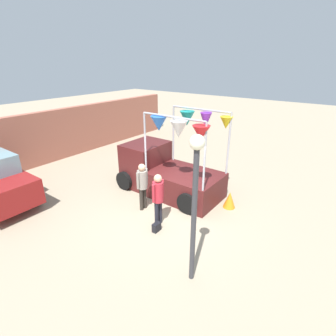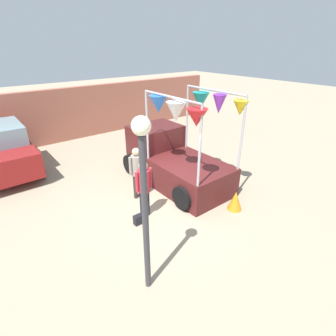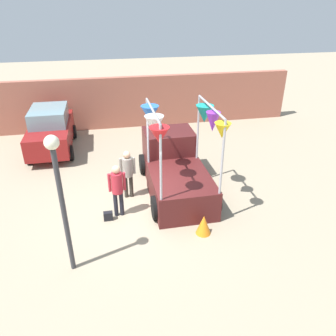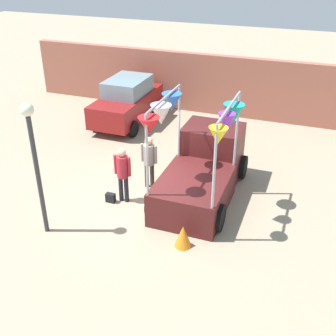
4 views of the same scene
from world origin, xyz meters
name	(u,v)px [view 2 (image 2 of 4)]	position (x,y,z in m)	size (l,w,h in m)	color
ground_plane	(162,203)	(0.00, 0.00, 0.00)	(60.00, 60.00, 0.00)	gray
vendor_truck	(172,156)	(1.28, 1.09, 0.92)	(2.43, 4.09, 3.28)	#4C1919
parked_car	(4,149)	(-3.33, 5.48, 0.94)	(1.88, 4.00, 1.88)	maroon
person_customer	(144,184)	(-0.77, -0.21, 1.06)	(0.53, 0.34, 1.74)	black
person_vendor	(137,168)	(-0.37, 0.81, 1.04)	(0.53, 0.34, 1.72)	#2D2823
handbag	(139,219)	(-1.12, -0.41, 0.14)	(0.28, 0.16, 0.28)	black
street_lamp	(144,186)	(-2.07, -2.28, 2.38)	(0.32, 0.32, 3.61)	#333338
brick_boundary_wall	(69,114)	(0.00, 7.85, 1.30)	(18.00, 0.36, 2.60)	#9E5947
folded_kite_bundle_tangerine	(235,201)	(1.56, -1.60, 0.30)	(0.44, 0.44, 0.60)	orange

